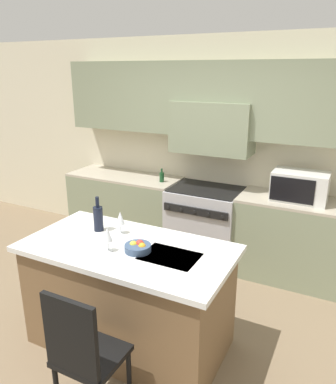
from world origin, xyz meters
name	(u,v)px	position (x,y,z in m)	size (l,w,h in m)	color
ground_plane	(127,346)	(0.00, 0.00, 0.00)	(10.00, 10.00, 0.00)	#7A664C
back_cabinetry	(216,129)	(0.00, 2.08, 1.61)	(10.00, 0.46, 2.70)	beige
back_counter	(206,223)	(0.00, 1.83, 0.47)	(3.90, 0.62, 0.95)	gray
range_stove	(205,224)	(0.00, 1.81, 0.47)	(0.86, 0.70, 0.93)	#B7B7BC
microwave	(300,186)	(1.06, 1.83, 1.11)	(0.57, 0.37, 0.32)	silver
kitchen_island	(129,295)	(-0.01, 0.07, 0.47)	(1.73, 0.91, 0.94)	brown
island_chair	(83,352)	(0.15, -0.72, 0.56)	(0.42, 0.40, 1.02)	black
wine_bottle	(98,218)	(-0.40, 0.22, 1.06)	(0.09, 0.09, 0.31)	black
wine_glass_near	(108,235)	(-0.09, -0.08, 1.07)	(0.08, 0.08, 0.20)	white
wine_glass_far	(120,219)	(-0.19, 0.25, 1.07)	(0.08, 0.08, 0.20)	white
fruit_bowl	(138,247)	(0.12, 0.03, 0.97)	(0.21, 0.21, 0.08)	#384C6B
oil_bottle_on_counter	(162,177)	(-0.60, 1.78, 1.01)	(0.06, 0.06, 0.17)	#194723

